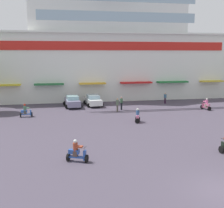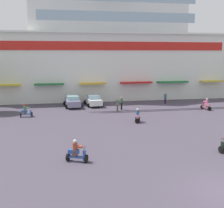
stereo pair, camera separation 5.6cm
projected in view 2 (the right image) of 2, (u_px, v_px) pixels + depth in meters
The scene contains 11 objects.
ground_plane at pixel (148, 130), 28.06m from camera, with size 128.00×128.00×0.00m, color #4A4251.
colonial_building at pixel (107, 47), 48.18m from camera, with size 37.62×14.34×18.73m.
parked_car_0 at pixel (72, 101), 39.84m from camera, with size 2.48×4.49×1.53m.
parked_car_1 at pixel (93, 100), 40.81m from camera, with size 2.52×4.41×1.49m.
scooter_rider_1 at pixel (138, 117), 30.99m from camera, with size 0.88×1.40×1.50m.
scooter_rider_2 at pixel (206, 105), 37.86m from camera, with size 0.83×1.57×1.53m.
scooter_rider_3 at pixel (26, 112), 33.62m from camera, with size 1.43×0.68×1.51m.
scooter_rider_6 at pixel (77, 153), 19.66m from camera, with size 1.51×1.03×1.52m.
pedestrian_0 at pixel (165, 97), 42.59m from camera, with size 0.42×0.42×1.56m.
pedestrian_1 at pixel (121, 102), 37.76m from camera, with size 0.47×0.47×1.69m.
pedestrian_3 at pixel (117, 104), 36.51m from camera, with size 0.42×0.42×1.68m.
Camera 2 is at (-8.57, -13.10, 7.10)m, focal length 47.70 mm.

